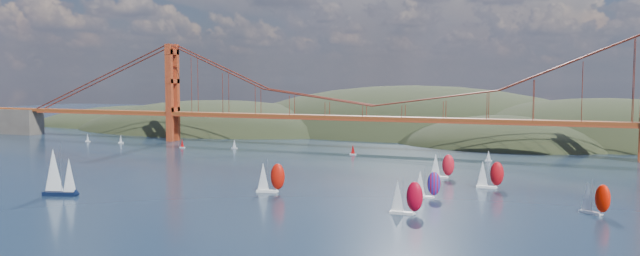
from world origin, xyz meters
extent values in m
plane|color=black|center=(0.00, 0.00, 0.00)|extent=(1200.00, 1200.00, 0.00)
ellipsoid|color=black|center=(-140.00, 260.00, -11.20)|extent=(240.00, 140.00, 64.00)
ellipsoid|color=black|center=(-10.00, 300.00, -16.80)|extent=(300.00, 180.00, 96.00)
ellipsoid|color=black|center=(110.00, 270.00, -13.30)|extent=(220.00, 140.00, 76.00)
ellipsoid|color=black|center=(60.00, 240.00, -8.40)|extent=(140.00, 110.00, 48.00)
ellipsoid|color=black|center=(-230.00, 290.00, -7.70)|extent=(200.00, 140.00, 44.00)
cube|color=brown|center=(0.00, 180.00, 16.00)|extent=(440.00, 7.00, 1.60)
cube|color=maroon|center=(0.00, 180.00, 14.80)|extent=(440.00, 7.00, 0.80)
cube|color=maroon|center=(-120.00, 180.00, 27.50)|extent=(4.00, 8.50, 55.00)
cube|color=#4C443D|center=(-238.00, 180.00, 8.00)|extent=(28.00, 12.00, 16.00)
cube|color=brown|center=(-250.00, 180.00, 16.00)|extent=(60.00, 7.00, 1.60)
cube|color=black|center=(-49.66, 25.60, 0.61)|extent=(10.50, 5.74, 1.21)
cylinder|color=#99999E|center=(-49.18, 25.75, 8.52)|extent=(0.15, 0.15, 14.61)
cone|color=white|center=(-51.40, 25.05, 7.79)|extent=(7.10, 7.10, 12.86)
cone|color=white|center=(-46.77, 26.51, 6.33)|extent=(5.07, 5.07, 10.23)
cube|color=silver|center=(5.33, 54.28, 0.38)|extent=(6.58, 2.97, 0.76)
cylinder|color=#99999E|center=(5.64, 54.34, 5.53)|extent=(0.10, 0.10, 9.53)
cone|color=white|center=(4.20, 54.06, 5.05)|extent=(4.17, 4.17, 8.38)
ellipsoid|color=red|center=(8.75, 54.95, 5.05)|extent=(4.90, 3.60, 8.00)
cube|color=silver|center=(52.17, 39.54, 0.37)|extent=(6.17, 1.91, 0.73)
cylinder|color=#99999E|center=(52.47, 39.55, 5.32)|extent=(0.09, 0.09, 9.17)
cone|color=white|center=(51.07, 39.50, 4.86)|extent=(3.54, 3.54, 8.07)
ellipsoid|color=#B4051D|center=(55.53, 39.65, 4.86)|extent=(4.37, 2.83, 7.70)
cube|color=white|center=(97.38, 58.79, 0.34)|extent=(5.73, 4.30, 0.69)
cylinder|color=#99999E|center=(97.62, 58.64, 4.97)|extent=(0.09, 0.09, 8.57)
cone|color=white|center=(96.49, 59.31, 4.54)|extent=(4.39, 4.39, 7.55)
ellipsoid|color=#F21400|center=(100.08, 57.18, 4.54)|extent=(4.72, 4.21, 7.20)
cube|color=white|center=(66.92, 87.98, 0.36)|extent=(6.24, 2.39, 0.73)
cylinder|color=#99999E|center=(67.23, 88.01, 5.29)|extent=(0.09, 0.09, 9.12)
cone|color=white|center=(65.84, 87.85, 4.84)|extent=(3.77, 3.77, 8.03)
ellipsoid|color=#B80B12|center=(70.25, 88.36, 4.84)|extent=(4.54, 3.15, 7.66)
cube|color=silver|center=(48.59, 102.64, 0.36)|extent=(6.19, 2.73, 0.72)
cylinder|color=#99999E|center=(48.89, 102.70, 5.21)|extent=(0.09, 0.09, 8.98)
cone|color=white|center=(47.53, 102.45, 4.76)|extent=(3.90, 3.90, 7.90)
ellipsoid|color=red|center=(51.83, 103.24, 4.76)|extent=(4.60, 3.35, 7.54)
cube|color=white|center=(52.27, 63.45, 0.33)|extent=(5.75, 2.86, 0.66)
cylinder|color=#99999E|center=(52.54, 63.52, 4.82)|extent=(0.08, 0.08, 8.30)
cone|color=white|center=(51.30, 63.21, 4.40)|extent=(3.77, 3.77, 7.31)
ellipsoid|color=#A30D20|center=(55.22, 64.20, 4.40)|extent=(4.35, 3.31, 6.97)
cube|color=silver|center=(-161.48, 157.09, 0.25)|extent=(3.00, 1.00, 0.50)
cone|color=white|center=(-161.48, 157.09, 2.60)|extent=(2.00, 2.00, 4.20)
cube|color=silver|center=(-138.74, 157.76, 0.25)|extent=(3.00, 1.00, 0.50)
cone|color=white|center=(-138.74, 157.76, 2.60)|extent=(2.00, 2.00, 4.20)
cube|color=silver|center=(-93.65, 150.99, 0.25)|extent=(3.00, 1.00, 0.50)
cone|color=red|center=(-93.65, 150.99, 2.60)|extent=(2.00, 2.00, 4.20)
cube|color=silver|center=(-67.04, 158.07, 0.25)|extent=(3.00, 1.00, 0.50)
cone|color=white|center=(-67.04, 158.07, 2.60)|extent=(2.00, 2.00, 4.20)
cube|color=silver|center=(58.76, 156.60, 0.25)|extent=(3.00, 1.00, 0.50)
cone|color=white|center=(58.76, 156.60, 2.60)|extent=(2.00, 2.00, 4.20)
cube|color=silver|center=(-2.76, 156.63, 0.25)|extent=(3.00, 1.00, 0.50)
cone|color=red|center=(-2.76, 156.63, 2.60)|extent=(2.00, 2.00, 4.20)
camera|label=1|loc=(93.66, -115.48, 34.65)|focal=35.00mm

